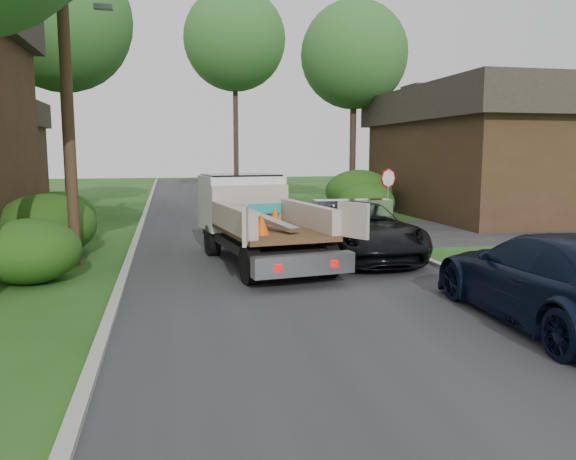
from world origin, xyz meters
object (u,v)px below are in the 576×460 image
(tree_left_far, at_px, (60,21))
(flatbed_truck, at_px, (252,214))
(navy_suv, at_px, (556,279))
(tree_center_far, at_px, (235,40))
(stop_sign, at_px, (388,187))
(house_right, at_px, (499,151))
(utility_pole, at_px, (67,71))
(tree_right_far, at_px, (354,55))
(black_pickup, at_px, (356,230))

(tree_left_far, bearing_deg, flatbed_truck, -60.39)
(navy_suv, bearing_deg, tree_center_far, -84.01)
(navy_suv, bearing_deg, stop_sign, -94.43)
(flatbed_truck, bearing_deg, tree_center_far, 75.82)
(house_right, xyz_separation_m, tree_center_far, (-11.00, 16.00, 7.82))
(utility_pole, bearing_deg, navy_suv, -39.18)
(stop_sign, relative_size, house_right, 0.19)
(tree_center_far, height_order, navy_suv, tree_center_far)
(tree_center_far, bearing_deg, tree_left_far, -126.16)
(stop_sign, distance_m, tree_right_far, 13.08)
(utility_pole, xyz_separation_m, house_right, (18.48, 9.02, -2.01))
(stop_sign, xyz_separation_m, navy_suv, (-1.50, -11.50, -0.93))
(tree_left_far, bearing_deg, tree_center_far, 53.84)
(tree_left_far, distance_m, black_pickup, 17.91)
(utility_pole, height_order, tree_left_far, tree_left_far)
(tree_left_far, relative_size, flatbed_truck, 1.83)
(tree_center_far, relative_size, navy_suv, 2.51)
(stop_sign, bearing_deg, tree_center_far, 98.66)
(tree_left_far, xyz_separation_m, tree_center_far, (9.50, 13.00, 2.00))
(tree_center_far, bearing_deg, stop_sign, -81.34)
(stop_sign, bearing_deg, navy_suv, -97.43)
(house_right, height_order, tree_center_far, tree_center_far)
(utility_pole, height_order, tree_right_far, tree_right_far)
(navy_suv, bearing_deg, utility_pole, -36.18)
(tree_right_far, bearing_deg, stop_sign, -101.81)
(tree_right_far, bearing_deg, black_pickup, -108.21)
(tree_left_far, height_order, flatbed_truck, tree_left_far)
(black_pickup, distance_m, navy_suv, 7.12)
(utility_pole, relative_size, tree_center_far, 0.68)
(tree_right_far, distance_m, flatbed_truck, 18.58)
(black_pickup, relative_size, navy_suv, 1.01)
(tree_right_far, relative_size, tree_center_far, 0.79)
(tree_center_far, height_order, black_pickup, tree_center_far)
(stop_sign, height_order, navy_suv, stop_sign)
(tree_center_far, distance_m, flatbed_truck, 27.03)
(stop_sign, relative_size, tree_center_far, 0.17)
(stop_sign, xyz_separation_m, tree_left_far, (-12.70, 8.00, 7.20))
(stop_sign, xyz_separation_m, black_pickup, (-2.80, -4.50, -0.96))
(black_pickup, bearing_deg, tree_center_far, 91.46)
(utility_pole, distance_m, tree_center_far, 26.75)
(stop_sign, distance_m, black_pickup, 5.39)
(black_pickup, bearing_deg, flatbed_truck, 173.06)
(house_right, distance_m, black_pickup, 14.43)
(utility_pole, xyz_separation_m, flatbed_truck, (4.86, -0.08, -3.86))
(house_right, bearing_deg, flatbed_truck, -146.25)
(utility_pole, xyz_separation_m, tree_center_far, (7.48, 25.02, 5.81))
(house_right, relative_size, tree_center_far, 0.89)
(flatbed_truck, bearing_deg, black_pickup, -15.73)
(tree_left_far, bearing_deg, stop_sign, -32.21)
(tree_left_far, bearing_deg, tree_right_far, 11.31)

